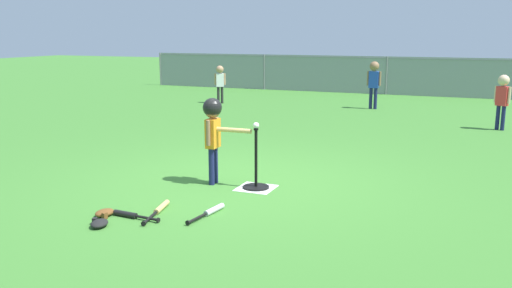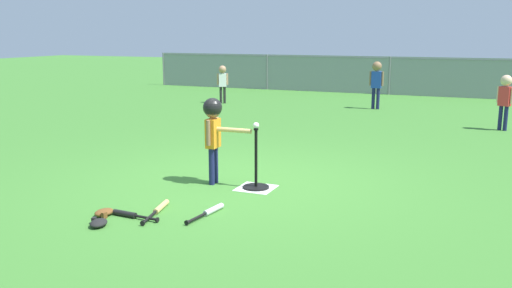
# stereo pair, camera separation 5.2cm
# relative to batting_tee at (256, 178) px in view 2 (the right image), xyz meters

# --- Properties ---
(ground_plane) EXTENTS (60.00, 60.00, 0.00)m
(ground_plane) POSITION_rel_batting_tee_xyz_m (-0.22, 0.16, -0.12)
(ground_plane) COLOR #3D7A2D
(home_plate) EXTENTS (0.44, 0.44, 0.01)m
(home_plate) POSITION_rel_batting_tee_xyz_m (-0.00, 0.00, -0.12)
(home_plate) COLOR white
(home_plate) RESTS_ON ground_plane
(batting_tee) EXTENTS (0.32, 0.32, 0.74)m
(batting_tee) POSITION_rel_batting_tee_xyz_m (0.00, 0.00, 0.00)
(batting_tee) COLOR black
(batting_tee) RESTS_ON ground_plane
(baseball_on_tee) EXTENTS (0.07, 0.07, 0.07)m
(baseball_on_tee) POSITION_rel_batting_tee_xyz_m (-0.00, 0.00, 0.65)
(baseball_on_tee) COLOR white
(baseball_on_tee) RESTS_ON batting_tee
(batter_child) EXTENTS (0.63, 0.31, 1.08)m
(batter_child) POSITION_rel_batting_tee_xyz_m (-0.56, -0.01, 0.65)
(batter_child) COLOR #191E4C
(batter_child) RESTS_ON ground_plane
(fielder_deep_center) EXTENTS (0.29, 0.21, 1.07)m
(fielder_deep_center) POSITION_rel_batting_tee_xyz_m (2.85, 5.54, 0.57)
(fielder_deep_center) COLOR #191E4C
(fielder_deep_center) RESTS_ON ground_plane
(fielder_deep_left) EXTENTS (0.27, 0.20, 1.00)m
(fielder_deep_left) POSITION_rel_batting_tee_xyz_m (-3.96, 7.11, 0.52)
(fielder_deep_left) COLOR #262626
(fielder_deep_left) RESTS_ON ground_plane
(fielder_near_left) EXTENTS (0.35, 0.23, 1.17)m
(fielder_near_left) POSITION_rel_batting_tee_xyz_m (0.01, 7.58, 0.63)
(fielder_near_left) COLOR #191E4C
(fielder_near_left) RESTS_ON ground_plane
(spare_bat_silver) EXTENTS (0.13, 0.63, 0.06)m
(spare_bat_silver) POSITION_rel_batting_tee_xyz_m (-0.07, -1.07, -0.09)
(spare_bat_silver) COLOR silver
(spare_bat_silver) RESTS_ON ground_plane
(spare_bat_wood) EXTENTS (0.20, 0.70, 0.06)m
(spare_bat_wood) POSITION_rel_batting_tee_xyz_m (-0.61, -1.22, -0.09)
(spare_bat_wood) COLOR #DBB266
(spare_bat_wood) RESTS_ON ground_plane
(spare_bat_black) EXTENTS (0.56, 0.09, 0.06)m
(spare_bat_black) POSITION_rel_batting_tee_xyz_m (-0.78, -1.49, -0.09)
(spare_bat_black) COLOR black
(spare_bat_black) RESTS_ON ground_plane
(glove_by_plate) EXTENTS (0.22, 0.26, 0.07)m
(glove_by_plate) POSITION_rel_batting_tee_xyz_m (-0.91, -1.82, -0.09)
(glove_by_plate) COLOR black
(glove_by_plate) RESTS_ON ground_plane
(glove_near_bats) EXTENTS (0.19, 0.24, 0.07)m
(glove_near_bats) POSITION_rel_batting_tee_xyz_m (-1.06, -1.55, -0.09)
(glove_near_bats) COLOR brown
(glove_near_bats) RESTS_ON ground_plane
(outfield_fence) EXTENTS (16.06, 0.06, 1.15)m
(outfield_fence) POSITION_rel_batting_tee_xyz_m (-0.22, 10.97, 0.49)
(outfield_fence) COLOR slate
(outfield_fence) RESTS_ON ground_plane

